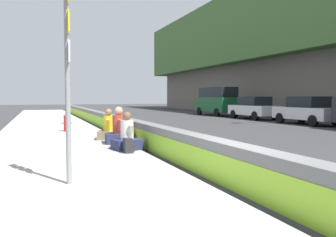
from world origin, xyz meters
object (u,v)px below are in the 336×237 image
seated_person_middle (119,132)px  backpack (129,146)px  fire_hydrant (66,121)px  parked_car_fourth (254,108)px  parked_car_third (308,110)px  route_sign_post (68,64)px  parked_car_midline (217,101)px  seated_person_rear (109,130)px  seated_person_foreground (127,138)px

seated_person_middle → backpack: seated_person_middle is taller
fire_hydrant → parked_car_fourth: (6.67, -14.20, 0.27)m
fire_hydrant → parked_car_third: size_ratio=0.19×
route_sign_post → backpack: 4.04m
parked_car_midline → fire_hydrant: bearing=131.4°
seated_person_rear → parked_car_third: size_ratio=0.25×
parked_car_fourth → parked_car_midline: (5.82, 0.04, 0.49)m
parked_car_third → parked_car_midline: bearing=0.4°
seated_person_rear → parked_car_midline: parked_car_midline is taller
seated_person_middle → backpack: (-2.10, 0.19, -0.18)m
fire_hydrant → backpack: 7.05m
route_sign_post → fire_hydrant: (10.02, -0.68, -1.65)m
seated_person_middle → parked_car_fourth: bearing=-48.2°
seated_person_foreground → parked_car_fourth: parked_car_fourth is taller
parked_car_fourth → fire_hydrant: bearing=115.2°
fire_hydrant → parked_car_fourth: parked_car_fourth is taller
parked_car_fourth → seated_person_middle: bearing=131.8°
backpack → parked_car_fourth: (13.63, -13.07, 0.53)m
seated_person_middle → parked_car_midline: parked_car_midline is taller
backpack → parked_car_third: parked_car_third is taller
seated_person_rear → seated_person_middle: bearing=-174.8°
backpack → parked_car_third: size_ratio=0.09×
route_sign_post → seated_person_middle: size_ratio=2.97×
seated_person_middle → parked_car_third: (5.85, -12.94, 0.34)m
fire_hydrant → seated_person_rear: (-3.64, -1.21, -0.10)m
parked_car_fourth → parked_car_midline: size_ratio=0.88×
fire_hydrant → seated_person_middle: seated_person_middle is taller
parked_car_third → parked_car_midline: 11.50m
seated_person_middle → seated_person_rear: (1.21, 0.11, -0.03)m
parked_car_midline → seated_person_foreground: bearing=145.5°
route_sign_post → seated_person_rear: bearing=-16.6°
seated_person_foreground → backpack: size_ratio=2.75×
backpack → parked_car_midline: 23.43m
seated_person_foreground → backpack: (-0.62, 0.11, -0.15)m
seated_person_rear → seated_person_foreground: bearing=-179.3°
seated_person_foreground → seated_person_middle: 1.48m
fire_hydrant → route_sign_post: bearing=176.1°
fire_hydrant → parked_car_fourth: 15.70m
seated_person_rear → parked_car_midline: bearing=-38.8°
seated_person_rear → parked_car_third: bearing=-70.4°
seated_person_rear → backpack: bearing=178.6°
fire_hydrant → parked_car_third: bearing=-86.0°
parked_car_third → parked_car_fourth: bearing=0.5°
backpack → seated_person_foreground: bearing=-10.3°
parked_car_fourth → parked_car_midline: 5.84m
seated_person_middle → parked_car_third: bearing=-65.7°
parked_car_third → parked_car_midline: parked_car_midline is taller
seated_person_middle → parked_car_third: size_ratio=0.27×
parked_car_midline → route_sign_post: bearing=146.6°
route_sign_post → seated_person_rear: size_ratio=3.25×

